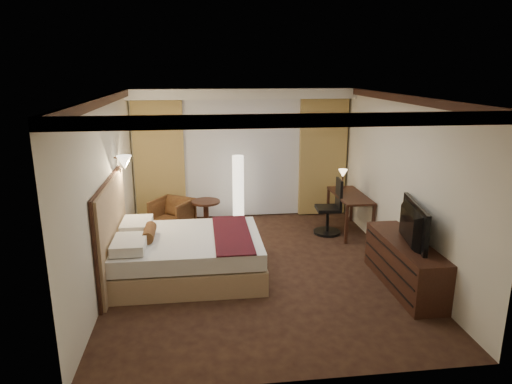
{
  "coord_description": "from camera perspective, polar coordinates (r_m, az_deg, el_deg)",
  "views": [
    {
      "loc": [
        -0.88,
        -6.65,
        3.09
      ],
      "look_at": [
        0.0,
        0.4,
        1.15
      ],
      "focal_mm": 32.0,
      "sensor_mm": 36.0,
      "label": 1
    }
  ],
  "objects": [
    {
      "name": "floor",
      "position": [
        7.38,
        0.39,
        -9.47
      ],
      "size": [
        4.5,
        5.5,
        0.01
      ],
      "primitive_type": "cube",
      "color": "black",
      "rests_on": "ground"
    },
    {
      "name": "ceiling",
      "position": [
        6.72,
        0.43,
        11.96
      ],
      "size": [
        4.5,
        5.5,
        0.01
      ],
      "primitive_type": "cube",
      "color": "white",
      "rests_on": "back_wall"
    },
    {
      "name": "back_wall",
      "position": [
        9.6,
        -1.75,
        4.82
      ],
      "size": [
        4.5,
        0.02,
        2.7
      ],
      "primitive_type": "cube",
      "color": "beige",
      "rests_on": "floor"
    },
    {
      "name": "left_wall",
      "position": [
        7.0,
        -18.16,
        0.12
      ],
      "size": [
        0.02,
        5.5,
        2.7
      ],
      "primitive_type": "cube",
      "color": "beige",
      "rests_on": "floor"
    },
    {
      "name": "right_wall",
      "position": [
        7.55,
        17.6,
        1.23
      ],
      "size": [
        0.02,
        5.5,
        2.7
      ],
      "primitive_type": "cube",
      "color": "beige",
      "rests_on": "floor"
    },
    {
      "name": "crown_molding",
      "position": [
        6.72,
        0.43,
        11.44
      ],
      "size": [
        4.5,
        5.5,
        0.12
      ],
      "primitive_type": null,
      "color": "black",
      "rests_on": "ceiling"
    },
    {
      "name": "soffit",
      "position": [
        9.2,
        -1.66,
        12.22
      ],
      "size": [
        4.5,
        0.5,
        0.2
      ],
      "primitive_type": "cube",
      "color": "white",
      "rests_on": "ceiling"
    },
    {
      "name": "curtain_sheer",
      "position": [
        9.54,
        -1.7,
        4.14
      ],
      "size": [
        2.48,
        0.04,
        2.45
      ],
      "primitive_type": "cube",
      "color": "silver",
      "rests_on": "back_wall"
    },
    {
      "name": "curtain_left_drape",
      "position": [
        9.47,
        -11.98,
        3.74
      ],
      "size": [
        1.0,
        0.14,
        2.45
      ],
      "primitive_type": "cube",
      "color": "#A3874A",
      "rests_on": "back_wall"
    },
    {
      "name": "curtain_right_drape",
      "position": [
        9.78,
        8.32,
        4.27
      ],
      "size": [
        1.0,
        0.14,
        2.45
      ],
      "primitive_type": "cube",
      "color": "#A3874A",
      "rests_on": "back_wall"
    },
    {
      "name": "wall_sconce",
      "position": [
        7.63,
        -16.13,
        3.57
      ],
      "size": [
        0.24,
        0.24,
        0.24
      ],
      "primitive_type": null,
      "color": "white",
      "rests_on": "left_wall"
    },
    {
      "name": "bed",
      "position": [
        7.1,
        -8.33,
        -7.84
      ],
      "size": [
        2.2,
        1.72,
        0.64
      ],
      "primitive_type": null,
      "color": "white",
      "rests_on": "floor"
    },
    {
      "name": "headboard",
      "position": [
        7.06,
        -17.52,
        -4.8
      ],
      "size": [
        0.12,
        2.02,
        1.5
      ],
      "primitive_type": null,
      "color": "tan",
      "rests_on": "floor"
    },
    {
      "name": "armchair",
      "position": [
        9.03,
        -10.44,
        -2.64
      ],
      "size": [
        0.92,
        0.9,
        0.7
      ],
      "primitive_type": "imported",
      "rotation": [
        0.0,
        0.0,
        -0.56
      ],
      "color": "#4E2717",
      "rests_on": "floor"
    },
    {
      "name": "side_table",
      "position": [
        8.94,
        -6.24,
        -2.97
      ],
      "size": [
        0.55,
        0.55,
        0.61
      ],
      "primitive_type": null,
      "color": "black",
      "rests_on": "floor"
    },
    {
      "name": "floor_lamp",
      "position": [
        9.12,
        -2.23,
        0.2
      ],
      "size": [
        0.3,
        0.3,
        1.44
      ],
      "primitive_type": null,
      "color": "white",
      "rests_on": "floor"
    },
    {
      "name": "desk",
      "position": [
        9.0,
        11.57,
        -2.6
      ],
      "size": [
        0.55,
        1.31,
        0.75
      ],
      "primitive_type": null,
      "color": "black",
      "rests_on": "floor"
    },
    {
      "name": "desk_lamp",
      "position": [
        9.32,
        10.77,
        1.53
      ],
      "size": [
        0.18,
        0.18,
        0.34
      ],
      "primitive_type": null,
      "color": "#FFD899",
      "rests_on": "desk"
    },
    {
      "name": "office_chair",
      "position": [
        8.78,
        8.99,
        -1.81
      ],
      "size": [
        0.56,
        0.56,
        1.08
      ],
      "primitive_type": null,
      "rotation": [
        0.0,
        0.0,
        -0.07
      ],
      "color": "black",
      "rests_on": "floor"
    },
    {
      "name": "dresser",
      "position": [
        7.0,
        18.06,
        -8.57
      ],
      "size": [
        0.5,
        1.8,
        0.7
      ],
      "primitive_type": null,
      "color": "black",
      "rests_on": "floor"
    },
    {
      "name": "television",
      "position": [
        6.75,
        18.3,
        -3.24
      ],
      "size": [
        0.87,
        1.27,
        0.15
      ],
      "primitive_type": "imported",
      "rotation": [
        0.0,
        0.0,
        1.39
      ],
      "color": "black",
      "rests_on": "dresser"
    }
  ]
}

